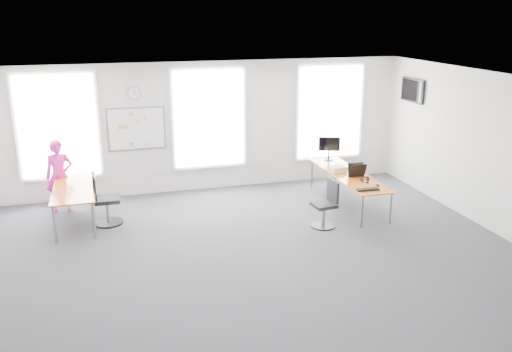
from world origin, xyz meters
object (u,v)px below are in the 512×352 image
object	(u,v)px
person	(60,176)
headphones	(364,179)
chair_right	(326,207)
desk_right	(348,176)
desk_left	(74,190)
chair_left	(104,202)
monitor	(329,146)
keyboard	(368,189)

from	to	relation	value
person	headphones	distance (m)	6.37
chair_right	desk_right	bearing A→B (deg)	131.66
desk_left	person	bearing A→B (deg)	112.11
desk_left	chair_left	size ratio (longest dim) A/B	1.91
chair_left	monitor	size ratio (longest dim) A/B	1.88
headphones	desk_left	bearing A→B (deg)	152.07
desk_right	headphones	world-z (taller)	headphones
desk_left	headphones	bearing A→B (deg)	-10.15
person	monitor	size ratio (longest dim) A/B	2.74
chair_left	person	bearing A→B (deg)	37.91
desk_left	monitor	size ratio (longest dim) A/B	3.59
desk_left	keyboard	xyz separation A→B (m)	(5.59, -1.58, 0.01)
desk_right	headphones	xyz separation A→B (m)	(0.10, -0.56, 0.09)
chair_left	person	world-z (taller)	person
desk_right	person	bearing A→B (deg)	168.25
desk_left	chair_right	size ratio (longest dim) A/B	2.18
keyboard	desk_left	bearing A→B (deg)	171.23
chair_right	chair_left	size ratio (longest dim) A/B	0.88
chair_left	headphones	bearing A→B (deg)	-100.39
chair_right	keyboard	distance (m)	0.90
desk_right	person	xyz separation A→B (m)	(-6.01, 1.25, 0.14)
desk_left	chair_right	xyz separation A→B (m)	(4.73, -1.55, -0.27)
chair_right	chair_left	bearing A→B (deg)	-113.69
chair_left	headphones	distance (m)	5.32
desk_left	monitor	xyz separation A→B (m)	(5.74, 0.70, 0.34)
chair_right	headphones	size ratio (longest dim) A/B	5.14
keyboard	headphones	bearing A→B (deg)	76.56
monitor	keyboard	bearing A→B (deg)	-73.77
chair_left	desk_left	bearing A→B (deg)	62.76
desk_left	chair_left	world-z (taller)	chair_left
chair_right	person	bearing A→B (deg)	-121.20
monitor	desk_left	bearing A→B (deg)	-153.22
keyboard	headphones	world-z (taller)	headphones
chair_left	headphones	size ratio (longest dim) A/B	5.88
desk_left	person	size ratio (longest dim) A/B	1.31
desk_left	chair_left	distance (m)	0.64
chair_right	monitor	xyz separation A→B (m)	(1.00, 2.25, 0.61)
person	desk_right	bearing A→B (deg)	-14.40
desk_right	chair_left	xyz separation A→B (m)	(-5.15, 0.22, -0.17)
chair_right	keyboard	xyz separation A→B (m)	(0.86, -0.03, 0.28)
person	keyboard	xyz separation A→B (m)	(5.90, -2.35, -0.08)
desk_right	chair_left	distance (m)	5.16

